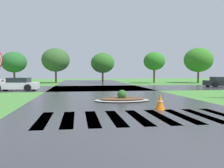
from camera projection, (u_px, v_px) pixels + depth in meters
ground_plane at (200, 166)px, 4.64m from camera, size 120.00×120.00×0.10m
asphalt_roadway at (117, 101)px, 14.53m from camera, size 10.41×80.00×0.01m
asphalt_cross_road at (99, 88)px, 26.54m from camera, size 90.00×9.37×0.01m
crosswalk_stripes at (138, 117)px, 9.36m from camera, size 7.65×3.34×0.01m
median_island at (122, 99)px, 14.61m from camera, size 3.38×2.09×0.68m
car_dark_suv at (223, 82)px, 28.53m from camera, size 4.41×2.43×1.20m
car_white_sedan at (17, 84)px, 22.85m from camera, size 4.19×2.37×1.23m
drainage_pipe_stack at (4, 83)px, 27.47m from camera, size 2.53×1.27×0.96m
traffic_cone at (160, 102)px, 11.21m from camera, size 0.46×0.46×0.72m
background_treeline at (84, 60)px, 37.88m from camera, size 41.38×7.42×6.10m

